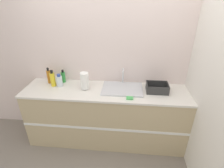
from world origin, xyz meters
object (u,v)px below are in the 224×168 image
at_px(bottle_clear, 59,81).
at_px(bottle_amber, 49,76).
at_px(dish_rack, 157,89).
at_px(bottle_yellow, 53,79).
at_px(paper_towel_roll, 85,81).
at_px(sink, 122,88).
at_px(bottle_green, 63,77).

bearing_deg(bottle_clear, bottle_amber, 155.58).
xyz_separation_m(bottle_amber, bottle_clear, (0.20, -0.09, -0.02)).
height_order(dish_rack, bottle_clear, bottle_clear).
bearing_deg(bottle_yellow, bottle_clear, 1.28).
relative_size(paper_towel_roll, bottle_amber, 1.02).
height_order(sink, bottle_yellow, sink).
bearing_deg(bottle_clear, sink, -0.73).
distance_m(sink, bottle_clear, 0.95).
bearing_deg(sink, bottle_amber, 174.94).
bearing_deg(bottle_clear, dish_rack, -1.16).
height_order(sink, bottle_amber, sink).
bearing_deg(dish_rack, bottle_green, 173.31).
distance_m(sink, bottle_green, 0.95).
xyz_separation_m(paper_towel_roll, bottle_amber, (-0.60, 0.15, -0.02)).
relative_size(dish_rack, bottle_amber, 1.22).
xyz_separation_m(dish_rack, bottle_green, (-1.44, 0.17, 0.05)).
relative_size(sink, dish_rack, 1.93).
bearing_deg(bottle_green, bottle_clear, -94.90).
distance_m(paper_towel_roll, bottle_green, 0.44).
relative_size(dish_rack, bottle_yellow, 1.20).
bearing_deg(bottle_amber, paper_towel_roll, -13.70).
height_order(paper_towel_roll, dish_rack, paper_towel_roll).
bearing_deg(bottle_amber, sink, -5.06).
bearing_deg(sink, bottle_yellow, 179.46).
xyz_separation_m(sink, bottle_amber, (-1.15, 0.10, 0.09)).
height_order(bottle_amber, bottle_yellow, bottle_yellow).
bearing_deg(sink, paper_towel_roll, -175.28).
relative_size(paper_towel_roll, dish_rack, 0.84).
bearing_deg(bottle_amber, bottle_green, 13.34).
distance_m(sink, bottle_amber, 1.16).
relative_size(dish_rack, bottle_clear, 1.56).
height_order(paper_towel_roll, bottle_amber, paper_towel_roll).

